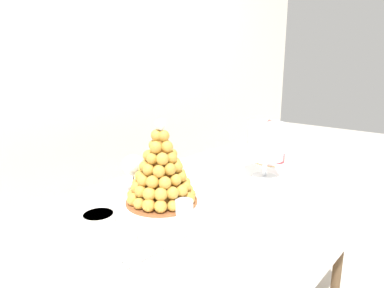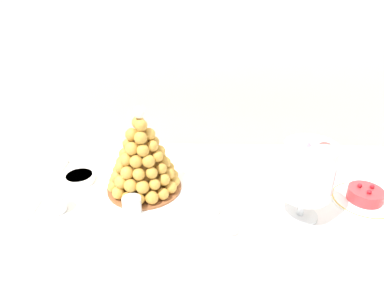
{
  "view_description": "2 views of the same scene",
  "coord_description": "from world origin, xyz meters",
  "px_view_note": "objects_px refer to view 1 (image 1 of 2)",
  "views": [
    {
      "loc": [
        -0.93,
        -0.72,
        1.26
      ],
      "look_at": [
        -0.08,
        0.04,
        0.98
      ],
      "focal_mm": 30.57,
      "sensor_mm": 36.0,
      "label": 1
    },
    {
      "loc": [
        -0.04,
        -0.86,
        1.44
      ],
      "look_at": [
        -0.06,
        0.05,
        0.97
      ],
      "focal_mm": 30.93,
      "sensor_mm": 36.0,
      "label": 2
    }
  ],
  "objects_px": {
    "croquembouche": "(161,171)",
    "dessert_cup_mid_left": "(184,208)",
    "fruit_tart_plate": "(273,159)",
    "creme_brulee_ramekin": "(99,218)",
    "wine_glass": "(133,166)",
    "dessert_cup_left": "(124,235)",
    "dessert_cup_centre": "(227,187)",
    "macaron_goblet": "(266,142)",
    "serving_tray": "(163,206)"
  },
  "relations": [
    {
      "from": "croquembouche",
      "to": "dessert_cup_mid_left",
      "type": "xyz_separation_m",
      "value": [
        -0.02,
        -0.12,
        -0.09
      ]
    },
    {
      "from": "croquembouche",
      "to": "fruit_tart_plate",
      "type": "xyz_separation_m",
      "value": [
        0.71,
        -0.04,
        -0.1
      ]
    },
    {
      "from": "creme_brulee_ramekin",
      "to": "wine_glass",
      "type": "relative_size",
      "value": 0.62
    },
    {
      "from": "dessert_cup_left",
      "to": "wine_glass",
      "type": "height_order",
      "value": "wine_glass"
    },
    {
      "from": "dessert_cup_left",
      "to": "dessert_cup_centre",
      "type": "bearing_deg",
      "value": 0.51
    },
    {
      "from": "wine_glass",
      "to": "fruit_tart_plate",
      "type": "bearing_deg",
      "value": -12.63
    },
    {
      "from": "dessert_cup_centre",
      "to": "creme_brulee_ramekin",
      "type": "relative_size",
      "value": 0.51
    },
    {
      "from": "dessert_cup_mid_left",
      "to": "macaron_goblet",
      "type": "relative_size",
      "value": 0.23
    },
    {
      "from": "dessert_cup_mid_left",
      "to": "wine_glass",
      "type": "distance_m",
      "value": 0.26
    },
    {
      "from": "wine_glass",
      "to": "serving_tray",
      "type": "bearing_deg",
      "value": -87.16
    },
    {
      "from": "serving_tray",
      "to": "wine_glass",
      "type": "distance_m",
      "value": 0.18
    },
    {
      "from": "dessert_cup_centre",
      "to": "macaron_goblet",
      "type": "bearing_deg",
      "value": -0.2
    },
    {
      "from": "macaron_goblet",
      "to": "dessert_cup_mid_left",
      "type": "bearing_deg",
      "value": -179.75
    },
    {
      "from": "macaron_goblet",
      "to": "fruit_tart_plate",
      "type": "relative_size",
      "value": 1.26
    },
    {
      "from": "dessert_cup_left",
      "to": "creme_brulee_ramekin",
      "type": "relative_size",
      "value": 0.65
    },
    {
      "from": "serving_tray",
      "to": "wine_glass",
      "type": "bearing_deg",
      "value": 92.84
    },
    {
      "from": "croquembouche",
      "to": "wine_glass",
      "type": "xyz_separation_m",
      "value": [
        -0.02,
        0.12,
        -0.0
      ]
    },
    {
      "from": "creme_brulee_ramekin",
      "to": "dessert_cup_left",
      "type": "bearing_deg",
      "value": -98.32
    },
    {
      "from": "creme_brulee_ramekin",
      "to": "macaron_goblet",
      "type": "relative_size",
      "value": 0.39
    },
    {
      "from": "dessert_cup_centre",
      "to": "wine_glass",
      "type": "height_order",
      "value": "wine_glass"
    },
    {
      "from": "serving_tray",
      "to": "dessert_cup_left",
      "type": "bearing_deg",
      "value": -156.72
    },
    {
      "from": "serving_tray",
      "to": "croquembouche",
      "type": "bearing_deg",
      "value": 53.7
    },
    {
      "from": "croquembouche",
      "to": "dessert_cup_left",
      "type": "xyz_separation_m",
      "value": [
        -0.25,
        -0.12,
        -0.09
      ]
    },
    {
      "from": "serving_tray",
      "to": "dessert_cup_mid_left",
      "type": "bearing_deg",
      "value": -90.26
    },
    {
      "from": "dessert_cup_mid_left",
      "to": "fruit_tart_plate",
      "type": "height_order",
      "value": "fruit_tart_plate"
    },
    {
      "from": "serving_tray",
      "to": "dessert_cup_left",
      "type": "distance_m",
      "value": 0.25
    },
    {
      "from": "serving_tray",
      "to": "wine_glass",
      "type": "xyz_separation_m",
      "value": [
        -0.01,
        0.14,
        0.11
      ]
    },
    {
      "from": "dessert_cup_mid_left",
      "to": "dessert_cup_centre",
      "type": "height_order",
      "value": "dessert_cup_centre"
    },
    {
      "from": "dessert_cup_centre",
      "to": "macaron_goblet",
      "type": "xyz_separation_m",
      "value": [
        0.27,
        -0.0,
        0.12
      ]
    },
    {
      "from": "serving_tray",
      "to": "fruit_tart_plate",
      "type": "distance_m",
      "value": 0.72
    },
    {
      "from": "creme_brulee_ramekin",
      "to": "wine_glass",
      "type": "bearing_deg",
      "value": 23.62
    },
    {
      "from": "dessert_cup_left",
      "to": "macaron_goblet",
      "type": "height_order",
      "value": "macaron_goblet"
    },
    {
      "from": "dessert_cup_left",
      "to": "dessert_cup_mid_left",
      "type": "height_order",
      "value": "dessert_cup_left"
    },
    {
      "from": "macaron_goblet",
      "to": "wine_glass",
      "type": "relative_size",
      "value": 1.57
    },
    {
      "from": "creme_brulee_ramekin",
      "to": "croquembouche",
      "type": "bearing_deg",
      "value": -7.81
    },
    {
      "from": "serving_tray",
      "to": "dessert_cup_centre",
      "type": "relative_size",
      "value": 12.19
    },
    {
      "from": "macaron_goblet",
      "to": "croquembouche",
      "type": "bearing_deg",
      "value": 166.09
    },
    {
      "from": "macaron_goblet",
      "to": "wine_glass",
      "type": "height_order",
      "value": "macaron_goblet"
    },
    {
      "from": "serving_tray",
      "to": "dessert_cup_centre",
      "type": "height_order",
      "value": "dessert_cup_centre"
    },
    {
      "from": "croquembouche",
      "to": "macaron_goblet",
      "type": "bearing_deg",
      "value": -13.91
    },
    {
      "from": "croquembouche",
      "to": "wine_glass",
      "type": "relative_size",
      "value": 1.81
    },
    {
      "from": "dessert_cup_mid_left",
      "to": "creme_brulee_ramekin",
      "type": "height_order",
      "value": "dessert_cup_mid_left"
    },
    {
      "from": "serving_tray",
      "to": "dessert_cup_centre",
      "type": "distance_m",
      "value": 0.25
    },
    {
      "from": "serving_tray",
      "to": "dessert_cup_left",
      "type": "xyz_separation_m",
      "value": [
        -0.23,
        -0.1,
        0.03
      ]
    },
    {
      "from": "croquembouche",
      "to": "serving_tray",
      "type": "bearing_deg",
      "value": -126.3
    },
    {
      "from": "creme_brulee_ramekin",
      "to": "fruit_tart_plate",
      "type": "distance_m",
      "value": 0.94
    },
    {
      "from": "serving_tray",
      "to": "dessert_cup_mid_left",
      "type": "relative_size",
      "value": 10.67
    },
    {
      "from": "dessert_cup_mid_left",
      "to": "creme_brulee_ramekin",
      "type": "xyz_separation_m",
      "value": [
        -0.21,
        0.15,
        -0.01
      ]
    },
    {
      "from": "dessert_cup_mid_left",
      "to": "fruit_tart_plate",
      "type": "distance_m",
      "value": 0.73
    },
    {
      "from": "croquembouche",
      "to": "dessert_cup_centre",
      "type": "relative_size",
      "value": 5.73
    }
  ]
}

